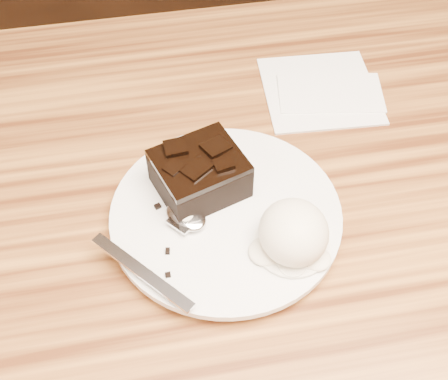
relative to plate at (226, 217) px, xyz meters
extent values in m
cylinder|color=silver|center=(0.00, 0.00, 0.00)|extent=(0.23, 0.23, 0.02)
cube|color=black|center=(-0.02, 0.03, 0.03)|extent=(0.10, 0.09, 0.04)
ellipsoid|color=silver|center=(0.05, -0.05, 0.03)|extent=(0.06, 0.07, 0.05)
cylinder|color=white|center=(0.05, -0.05, 0.01)|extent=(0.07, 0.07, 0.00)
cube|color=white|center=(0.15, 0.17, -0.01)|extent=(0.14, 0.14, 0.01)
cube|color=black|center=(-0.06, 0.02, 0.01)|extent=(0.01, 0.01, 0.00)
cube|color=black|center=(-0.06, -0.06, 0.01)|extent=(0.01, 0.01, 0.00)
cube|color=black|center=(-0.06, -0.04, 0.01)|extent=(0.01, 0.01, 0.00)
camera|label=1|loc=(-0.06, -0.34, 0.47)|focal=47.20mm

